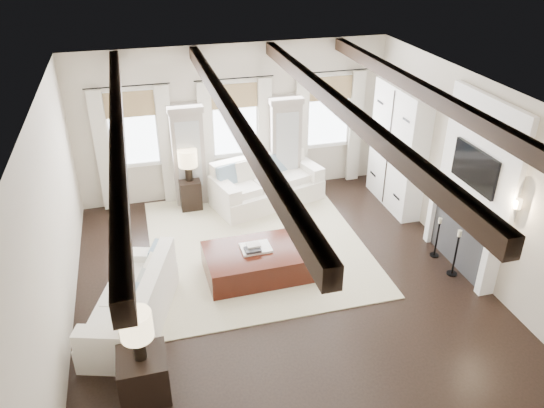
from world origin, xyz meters
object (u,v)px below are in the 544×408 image
object	(u,v)px
ottoman	(258,262)
side_table_front	(144,375)
side_table_back	(191,194)
sofa_left	(135,304)
sofa_back	(266,185)

from	to	relation	value
ottoman	side_table_front	distance (m)	2.92
ottoman	side_table_back	world-z (taller)	side_table_back
ottoman	side_table_back	bearing A→B (deg)	105.91
ottoman	side_table_back	xyz separation A→B (m)	(-0.80, 2.61, 0.09)
ottoman	side_table_back	size ratio (longest dim) A/B	2.77
sofa_left	side_table_front	xyz separation A→B (m)	(0.04, -1.37, -0.06)
sofa_back	side_table_front	size ratio (longest dim) A/B	4.02
ottoman	side_table_front	xyz separation A→B (m)	(-2.00, -2.12, 0.07)
side_table_front	side_table_back	xyz separation A→B (m)	(1.20, 4.73, 0.01)
sofa_left	side_table_front	world-z (taller)	sofa_left
sofa_left	ottoman	xyz separation A→B (m)	(2.04, 0.75, -0.13)
sofa_back	sofa_left	distance (m)	4.29
sofa_left	side_table_back	distance (m)	3.58
sofa_left	side_table_back	world-z (taller)	sofa_left
sofa_left	ottoman	distance (m)	2.18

